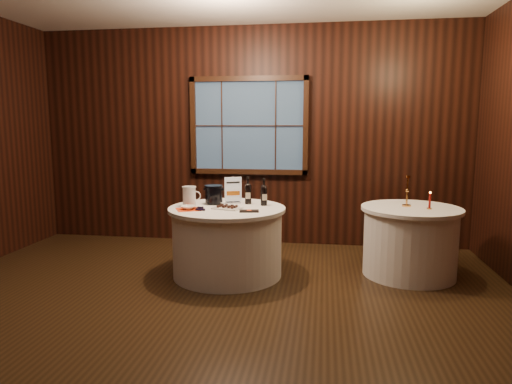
% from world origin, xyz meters
% --- Properties ---
extents(ground, '(6.00, 6.00, 0.00)m').
position_xyz_m(ground, '(0.00, 0.00, 0.00)').
color(ground, black).
rests_on(ground, ground).
extents(back_wall, '(6.00, 0.10, 3.00)m').
position_xyz_m(back_wall, '(0.00, 2.48, 1.54)').
color(back_wall, black).
rests_on(back_wall, ground).
extents(main_table, '(1.28, 1.28, 0.77)m').
position_xyz_m(main_table, '(0.00, 1.00, 0.39)').
color(main_table, white).
rests_on(main_table, ground).
extents(side_table, '(1.08, 1.08, 0.77)m').
position_xyz_m(side_table, '(2.00, 1.30, 0.39)').
color(side_table, white).
rests_on(side_table, ground).
extents(sign_stand, '(0.19, 0.15, 0.32)m').
position_xyz_m(sign_stand, '(0.02, 1.25, 0.88)').
color(sign_stand, '#B3B3BA').
rests_on(sign_stand, main_table).
extents(port_bottle_left, '(0.07, 0.08, 0.31)m').
position_xyz_m(port_bottle_left, '(0.20, 1.24, 0.91)').
color(port_bottle_left, black).
rests_on(port_bottle_left, main_table).
extents(port_bottle_right, '(0.07, 0.08, 0.30)m').
position_xyz_m(port_bottle_right, '(0.38, 1.17, 0.90)').
color(port_bottle_right, black).
rests_on(port_bottle_right, main_table).
extents(ice_bucket, '(0.21, 0.21, 0.21)m').
position_xyz_m(ice_bucket, '(-0.19, 1.17, 0.88)').
color(ice_bucket, black).
rests_on(ice_bucket, main_table).
extents(chocolate_plate, '(0.33, 0.26, 0.04)m').
position_xyz_m(chocolate_plate, '(0.03, 0.90, 0.79)').
color(chocolate_plate, white).
rests_on(chocolate_plate, main_table).
extents(chocolate_box, '(0.21, 0.13, 0.02)m').
position_xyz_m(chocolate_box, '(0.28, 0.77, 0.78)').
color(chocolate_box, black).
rests_on(chocolate_box, main_table).
extents(grape_bunch, '(0.18, 0.09, 0.04)m').
position_xyz_m(grape_bunch, '(-0.24, 0.77, 0.79)').
color(grape_bunch, black).
rests_on(grape_bunch, main_table).
extents(glass_pitcher, '(0.21, 0.16, 0.22)m').
position_xyz_m(glass_pitcher, '(-0.42, 0.99, 0.88)').
color(glass_pitcher, white).
rests_on(glass_pitcher, main_table).
extents(orange_napkin, '(0.32, 0.32, 0.00)m').
position_xyz_m(orange_napkin, '(-0.38, 0.80, 0.77)').
color(orange_napkin, '#FC4415').
rests_on(orange_napkin, main_table).
extents(cracker_bowl, '(0.19, 0.19, 0.04)m').
position_xyz_m(cracker_bowl, '(-0.38, 0.80, 0.79)').
color(cracker_bowl, white).
rests_on(cracker_bowl, orange_napkin).
extents(brass_candlestick, '(0.10, 0.10, 0.35)m').
position_xyz_m(brass_candlestick, '(1.95, 1.34, 0.90)').
color(brass_candlestick, '#D58F42').
rests_on(brass_candlestick, side_table).
extents(red_candle, '(0.05, 0.05, 0.19)m').
position_xyz_m(red_candle, '(2.17, 1.20, 0.85)').
color(red_candle, '#D58F42').
rests_on(red_candle, side_table).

